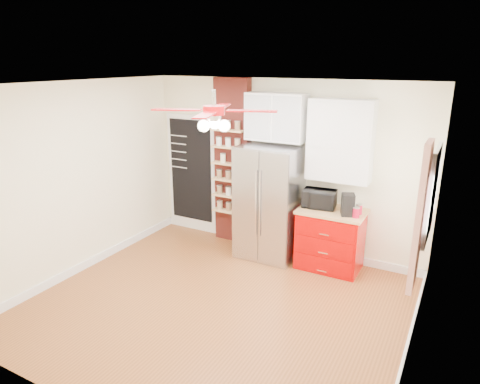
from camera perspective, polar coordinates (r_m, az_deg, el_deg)
The scene contains 21 objects.
floor at distance 5.58m, azimuth -3.04°, elevation -14.81°, with size 4.50×4.50×0.00m, color brown.
ceiling at distance 4.74m, azimuth -3.57°, elevation 14.06°, with size 4.50×4.50×0.00m, color white.
wall_back at distance 6.71m, azimuth 5.69°, elevation 3.28°, with size 4.50×0.02×2.70m, color #FFF8CD.
wall_front at distance 3.59m, azimuth -20.51°, elevation -10.57°, with size 4.50×0.02×2.70m, color #FFF8CD.
wall_left at distance 6.43m, azimuth -20.65°, elevation 1.60°, with size 0.02×4.00×2.70m, color #FFF8CD.
wall_right at distance 4.34m, azimuth 23.10°, elevation -6.02°, with size 0.02×4.00×2.70m, color #FFF8CD.
chalkboard at distance 7.54m, azimuth -6.47°, elevation 2.85°, with size 0.95×0.05×1.95m.
brick_pillar at distance 7.01m, azimuth -0.99°, elevation 3.95°, with size 0.60×0.16×2.70m, color maroon.
fridge at distance 6.54m, azimuth 3.90°, elevation -1.39°, with size 0.90×0.70×1.75m, color silver.
upper_glass_cabinet at distance 6.43m, azimuth 4.87°, elevation 9.94°, with size 0.90×0.35×0.70m, color white.
red_cabinet at distance 6.42m, azimuth 11.94°, elevation -6.13°, with size 0.94×0.64×0.90m.
upper_shelf_unit at distance 6.17m, azimuth 13.22°, elevation 6.67°, with size 0.90×0.30×1.15m, color white.
window at distance 5.12m, azimuth 24.23°, elevation -0.29°, with size 0.04×0.75×1.05m, color white.
curtain at distance 4.63m, azimuth 22.86°, elevation -3.19°, with size 0.06×0.40×1.55m, color #AB2816.
ceiling_fan at distance 4.76m, azimuth -3.51°, elevation 10.74°, with size 1.40×1.40×0.44m.
toaster_oven at distance 6.30m, azimuth 10.53°, elevation -0.89°, with size 0.47×0.32×0.26m, color black.
coffee_maker at distance 6.06m, azimuth 14.17°, elevation -1.65°, with size 0.17×0.18×0.31m, color black.
canister_left at distance 6.02m, azimuth 15.21°, elevation -2.69°, with size 0.09×0.09×0.14m, color #B60A28.
canister_right at distance 6.17m, azimuth 15.56°, elevation -2.25°, with size 0.09×0.09×0.13m, color #B20924.
pantry_jar_oats at distance 6.88m, azimuth -2.28°, elevation 4.50°, with size 0.08×0.08×0.14m, color beige.
pantry_jar_beans at distance 6.81m, azimuth -0.73°, elevation 4.33°, with size 0.08×0.08×0.13m, color #8C6447.
Camera 1 is at (2.50, -4.02, 2.96)m, focal length 32.00 mm.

